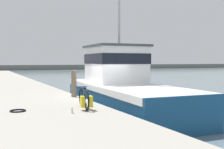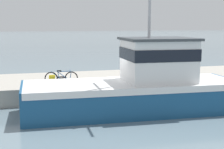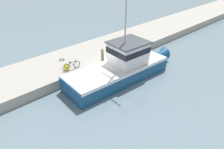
{
  "view_description": "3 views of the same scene",
  "coord_description": "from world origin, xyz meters",
  "px_view_note": "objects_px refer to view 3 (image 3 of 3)",
  "views": [
    {
      "loc": [
        -5.33,
        -12.86,
        2.63
      ],
      "look_at": [
        -0.09,
        -1.61,
        2.03
      ],
      "focal_mm": 45.0,
      "sensor_mm": 36.0,
      "label": 1
    },
    {
      "loc": [
        16.14,
        -5.59,
        4.16
      ],
      "look_at": [
        0.1,
        -0.96,
        1.65
      ],
      "focal_mm": 55.0,
      "sensor_mm": 36.0,
      "label": 2
    },
    {
      "loc": [
        13.78,
        -12.5,
        10.74
      ],
      "look_at": [
        1.89,
        -1.6,
        1.34
      ],
      "focal_mm": 35.0,
      "sensor_mm": 36.0,
      "label": 3
    }
  ],
  "objects_px": {
    "mooring_post": "(102,55)",
    "water_bottle_on_curb": "(60,68)",
    "bicycle_touring": "(70,66)",
    "fishing_boat_main": "(122,66)"
  },
  "relations": [
    {
      "from": "bicycle_touring",
      "to": "water_bottle_on_curb",
      "type": "xyz_separation_m",
      "value": [
        -0.67,
        -0.65,
        -0.25
      ]
    },
    {
      "from": "bicycle_touring",
      "to": "water_bottle_on_curb",
      "type": "distance_m",
      "value": 0.96
    },
    {
      "from": "mooring_post",
      "to": "water_bottle_on_curb",
      "type": "xyz_separation_m",
      "value": [
        -1.32,
        -4.05,
        -0.54
      ]
    },
    {
      "from": "bicycle_touring",
      "to": "mooring_post",
      "type": "xyz_separation_m",
      "value": [
        0.66,
        3.4,
        0.29
      ]
    },
    {
      "from": "fishing_boat_main",
      "to": "water_bottle_on_curb",
      "type": "xyz_separation_m",
      "value": [
        -3.93,
        -4.24,
        -0.26
      ]
    },
    {
      "from": "fishing_boat_main",
      "to": "bicycle_touring",
      "type": "bearing_deg",
      "value": -129.18
    },
    {
      "from": "fishing_boat_main",
      "to": "water_bottle_on_curb",
      "type": "relative_size",
      "value": 62.54
    },
    {
      "from": "mooring_post",
      "to": "water_bottle_on_curb",
      "type": "bearing_deg",
      "value": -108.05
    },
    {
      "from": "bicycle_touring",
      "to": "mooring_post",
      "type": "distance_m",
      "value": 3.48
    },
    {
      "from": "fishing_boat_main",
      "to": "bicycle_touring",
      "type": "relative_size",
      "value": 6.87
    }
  ]
}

